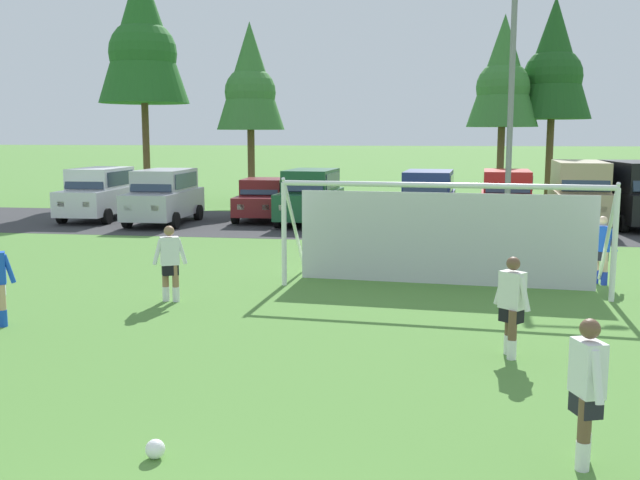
{
  "coord_description": "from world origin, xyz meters",
  "views": [
    {
      "loc": [
        2.13,
        -3.9,
        3.57
      ],
      "look_at": [
        -0.14,
        10.73,
        1.39
      ],
      "focal_mm": 40.57,
      "sensor_mm": 36.0,
      "label": 1
    }
  ],
  "objects_px": {
    "soccer_goal": "(443,232)",
    "parked_car_slot_far_left": "(100,193)",
    "player_winger_right": "(170,264)",
    "player_striker_near": "(601,250)",
    "parked_car_slot_far_right": "(579,192)",
    "player_winger_left": "(586,393)",
    "street_lamp": "(516,115)",
    "soccer_ball": "(155,449)",
    "parked_car_slot_center_right": "(428,198)",
    "player_trailing_back": "(512,307)",
    "parked_car_slot_left": "(164,196)",
    "parked_car_slot_center_left": "(264,199)",
    "parked_car_slot_right": "(506,197)",
    "parked_car_slot_center": "(311,196)",
    "parked_car_slot_end": "(637,192)"
  },
  "relations": [
    {
      "from": "soccer_goal",
      "to": "parked_car_slot_far_left",
      "type": "bearing_deg",
      "value": 141.08
    },
    {
      "from": "player_winger_right",
      "to": "player_striker_near",
      "type": "bearing_deg",
      "value": 19.17
    },
    {
      "from": "player_striker_near",
      "to": "parked_car_slot_far_right",
      "type": "relative_size",
      "value": 0.33
    },
    {
      "from": "player_winger_left",
      "to": "street_lamp",
      "type": "distance_m",
      "value": 15.92
    },
    {
      "from": "soccer_ball",
      "to": "player_winger_right",
      "type": "xyz_separation_m",
      "value": [
        -2.53,
        7.3,
        0.71
      ]
    },
    {
      "from": "parked_car_slot_far_right",
      "to": "parked_car_slot_far_left",
      "type": "bearing_deg",
      "value": -177.74
    },
    {
      "from": "soccer_goal",
      "to": "player_winger_left",
      "type": "bearing_deg",
      "value": -81.35
    },
    {
      "from": "player_winger_left",
      "to": "parked_car_slot_center_right",
      "type": "relative_size",
      "value": 0.35
    },
    {
      "from": "parked_car_slot_far_right",
      "to": "soccer_goal",
      "type": "bearing_deg",
      "value": -113.85
    },
    {
      "from": "player_winger_left",
      "to": "player_trailing_back",
      "type": "bearing_deg",
      "value": 95.67
    },
    {
      "from": "player_striker_near",
      "to": "parked_car_slot_far_right",
      "type": "xyz_separation_m",
      "value": [
        1.6,
        11.29,
        0.52
      ]
    },
    {
      "from": "parked_car_slot_left",
      "to": "parked_car_slot_center_left",
      "type": "bearing_deg",
      "value": 27.03
    },
    {
      "from": "player_striker_near",
      "to": "parked_car_slot_far_left",
      "type": "xyz_separation_m",
      "value": [
        -17.76,
        10.53,
        0.29
      ]
    },
    {
      "from": "parked_car_slot_far_left",
      "to": "parked_car_slot_far_right",
      "type": "relative_size",
      "value": 0.94
    },
    {
      "from": "player_striker_near",
      "to": "parked_car_slot_center_right",
      "type": "height_order",
      "value": "parked_car_slot_center_right"
    },
    {
      "from": "soccer_ball",
      "to": "parked_car_slot_center_left",
      "type": "distance_m",
      "value": 22.43
    },
    {
      "from": "parked_car_slot_left",
      "to": "player_trailing_back",
      "type": "bearing_deg",
      "value": -53.09
    },
    {
      "from": "parked_car_slot_left",
      "to": "street_lamp",
      "type": "xyz_separation_m",
      "value": [
        13.07,
        -4.1,
        3.02
      ]
    },
    {
      "from": "parked_car_slot_far_left",
      "to": "parked_car_slot_left",
      "type": "height_order",
      "value": "same"
    },
    {
      "from": "player_trailing_back",
      "to": "parked_car_slot_center_left",
      "type": "distance_m",
      "value": 19.47
    },
    {
      "from": "soccer_goal",
      "to": "player_trailing_back",
      "type": "height_order",
      "value": "soccer_goal"
    },
    {
      "from": "parked_car_slot_right",
      "to": "parked_car_slot_far_right",
      "type": "xyz_separation_m",
      "value": [
        2.75,
        0.21,
        0.23
      ]
    },
    {
      "from": "soccer_goal",
      "to": "parked_car_slot_center_left",
      "type": "bearing_deg",
      "value": 120.51
    },
    {
      "from": "player_winger_left",
      "to": "parked_car_slot_center",
      "type": "distance_m",
      "value": 21.57
    },
    {
      "from": "player_trailing_back",
      "to": "parked_car_slot_center",
      "type": "height_order",
      "value": "parked_car_slot_center"
    },
    {
      "from": "player_winger_left",
      "to": "player_trailing_back",
      "type": "height_order",
      "value": "same"
    },
    {
      "from": "soccer_goal",
      "to": "player_winger_right",
      "type": "distance_m",
      "value": 6.32
    },
    {
      "from": "player_winger_left",
      "to": "parked_car_slot_right",
      "type": "height_order",
      "value": "parked_car_slot_right"
    },
    {
      "from": "soccer_goal",
      "to": "parked_car_slot_center",
      "type": "relative_size",
      "value": 1.6
    },
    {
      "from": "player_winger_right",
      "to": "parked_car_slot_end",
      "type": "relative_size",
      "value": 0.33
    },
    {
      "from": "soccer_goal",
      "to": "player_winger_left",
      "type": "distance_m",
      "value": 9.38
    },
    {
      "from": "parked_car_slot_far_left",
      "to": "parked_car_slot_center_left",
      "type": "distance_m",
      "value": 6.87
    },
    {
      "from": "player_trailing_back",
      "to": "parked_car_slot_center_right",
      "type": "height_order",
      "value": "parked_car_slot_center_right"
    },
    {
      "from": "player_striker_near",
      "to": "player_winger_right",
      "type": "height_order",
      "value": "same"
    },
    {
      "from": "parked_car_slot_center",
      "to": "street_lamp",
      "type": "relative_size",
      "value": 0.59
    },
    {
      "from": "soccer_ball",
      "to": "street_lamp",
      "type": "bearing_deg",
      "value": 71.21
    },
    {
      "from": "parked_car_slot_left",
      "to": "street_lamp",
      "type": "relative_size",
      "value": 0.58
    },
    {
      "from": "soccer_ball",
      "to": "player_winger_left",
      "type": "xyz_separation_m",
      "value": [
        4.66,
        0.56,
        0.71
      ]
    },
    {
      "from": "parked_car_slot_left",
      "to": "parked_car_slot_end",
      "type": "distance_m",
      "value": 18.41
    },
    {
      "from": "parked_car_slot_center_left",
      "to": "player_trailing_back",
      "type": "bearing_deg",
      "value": -64.97
    },
    {
      "from": "player_striker_near",
      "to": "parked_car_slot_end",
      "type": "xyz_separation_m",
      "value": [
        3.75,
        11.36,
        0.52
      ]
    },
    {
      "from": "parked_car_slot_center_left",
      "to": "parked_car_slot_center_right",
      "type": "xyz_separation_m",
      "value": [
        6.78,
        -1.21,
        0.24
      ]
    },
    {
      "from": "parked_car_slot_far_left",
      "to": "parked_car_slot_left",
      "type": "relative_size",
      "value": 1.0
    },
    {
      "from": "soccer_ball",
      "to": "parked_car_slot_far_left",
      "type": "distance_m",
      "value": 23.74
    },
    {
      "from": "parked_car_slot_far_right",
      "to": "parked_car_slot_left",
      "type": "bearing_deg",
      "value": -174.03
    },
    {
      "from": "soccer_goal",
      "to": "parked_car_slot_center",
      "type": "height_order",
      "value": "soccer_goal"
    },
    {
      "from": "parked_car_slot_center_left",
      "to": "parked_car_slot_end",
      "type": "bearing_deg",
      "value": -0.36
    },
    {
      "from": "soccer_goal",
      "to": "player_trailing_back",
      "type": "distance_m",
      "value": 5.52
    },
    {
      "from": "player_striker_near",
      "to": "street_lamp",
      "type": "distance_m",
      "value": 6.59
    },
    {
      "from": "soccer_goal",
      "to": "player_striker_near",
      "type": "height_order",
      "value": "soccer_goal"
    }
  ]
}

